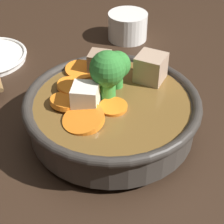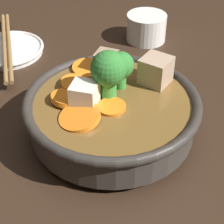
{
  "view_description": "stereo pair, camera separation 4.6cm",
  "coord_description": "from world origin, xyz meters",
  "views": [
    {
      "loc": [
        -0.19,
        -0.31,
        0.32
      ],
      "look_at": [
        0.0,
        0.0,
        0.04
      ],
      "focal_mm": 60.0,
      "sensor_mm": 36.0,
      "label": 1
    },
    {
      "loc": [
        -0.15,
        -0.33,
        0.32
      ],
      "look_at": [
        0.0,
        0.0,
        0.04
      ],
      "focal_mm": 60.0,
      "sensor_mm": 36.0,
      "label": 2
    }
  ],
  "objects": [
    {
      "name": "ground_plane",
      "position": [
        0.0,
        0.0,
        0.0
      ],
      "size": [
        3.0,
        3.0,
        0.0
      ],
      "primitive_type": "plane",
      "color": "black"
    },
    {
      "name": "stirfry_bowl",
      "position": [
        0.0,
        0.0,
        0.04
      ],
      "size": [
        0.22,
        0.22,
        0.11
      ],
      "color": "#38332D",
      "rests_on": "ground_plane"
    },
    {
      "name": "tea_cup",
      "position": [
        0.16,
        0.21,
        0.02
      ],
      "size": [
        0.07,
        0.07,
        0.05
      ],
      "color": "white",
      "rests_on": "ground_plane"
    }
  ]
}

